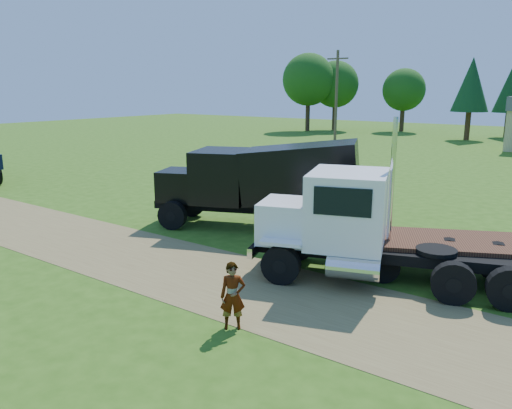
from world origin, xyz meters
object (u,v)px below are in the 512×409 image
Objects in this scene: flatbed_trailer at (465,248)px; white_semi_tractor at (350,225)px; black_dump_truck at (264,180)px; orange_pickup at (308,187)px; spectator_a at (233,296)px.

white_semi_tractor is at bearing -166.44° from flatbed_trailer.
flatbed_trailer is (7.74, -0.81, -1.10)m from black_dump_truck.
orange_pickup is (-6.02, 8.13, -0.90)m from white_semi_tractor.
flatbed_trailer is 4.96× the size of spectator_a.
black_dump_truck reaches higher than flatbed_trailer.
orange_pickup is at bearing 78.66° from black_dump_truck.
spectator_a is (4.29, -7.40, -1.14)m from black_dump_truck.
white_semi_tractor reaches higher than spectator_a.
black_dump_truck reaches higher than spectator_a.
black_dump_truck is 1.04× the size of flatbed_trailer.
flatbed_trailer is (8.72, -5.99, 0.16)m from orange_pickup.
white_semi_tractor is at bearing -140.42° from orange_pickup.
spectator_a is (-0.76, -4.45, -0.79)m from white_semi_tractor.
spectator_a is at bearing -118.00° from white_semi_tractor.
black_dump_truck reaches higher than orange_pickup.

